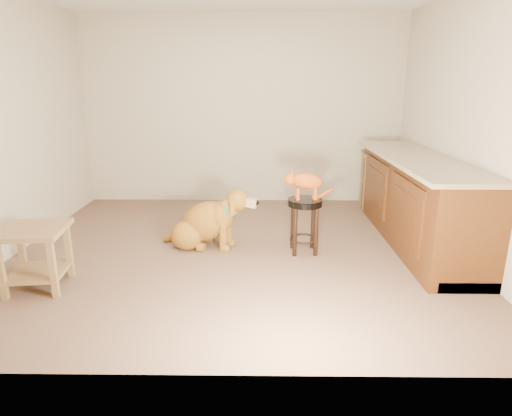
{
  "coord_description": "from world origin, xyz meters",
  "views": [
    {
      "loc": [
        0.26,
        -4.17,
        1.68
      ],
      "look_at": [
        0.21,
        0.03,
        0.45
      ],
      "focal_mm": 30.0,
      "sensor_mm": 36.0,
      "label": 1
    }
  ],
  "objects_px": {
    "wood_stool": "(377,179)",
    "golden_retriever": "(206,223)",
    "padded_stool": "(305,215)",
    "side_table": "(35,249)",
    "tabby_kitten": "(304,182)"
  },
  "relations": [
    {
      "from": "padded_stool",
      "to": "tabby_kitten",
      "type": "height_order",
      "value": "tabby_kitten"
    },
    {
      "from": "padded_stool",
      "to": "side_table",
      "type": "height_order",
      "value": "padded_stool"
    },
    {
      "from": "golden_retriever",
      "to": "padded_stool",
      "type": "bearing_deg",
      "value": 4.54
    },
    {
      "from": "wood_stool",
      "to": "golden_retriever",
      "type": "distance_m",
      "value": 2.63
    },
    {
      "from": "golden_retriever",
      "to": "tabby_kitten",
      "type": "height_order",
      "value": "tabby_kitten"
    },
    {
      "from": "golden_retriever",
      "to": "side_table",
      "type": "bearing_deg",
      "value": -130.21
    },
    {
      "from": "side_table",
      "to": "golden_retriever",
      "type": "distance_m",
      "value": 1.64
    },
    {
      "from": "padded_stool",
      "to": "golden_retriever",
      "type": "height_order",
      "value": "golden_retriever"
    },
    {
      "from": "wood_stool",
      "to": "tabby_kitten",
      "type": "relative_size",
      "value": 1.53
    },
    {
      "from": "wood_stool",
      "to": "tabby_kitten",
      "type": "distance_m",
      "value": 2.02
    },
    {
      "from": "padded_stool",
      "to": "tabby_kitten",
      "type": "distance_m",
      "value": 0.34
    },
    {
      "from": "padded_stool",
      "to": "side_table",
      "type": "xyz_separation_m",
      "value": [
        -2.33,
        -0.83,
        -0.05
      ]
    },
    {
      "from": "tabby_kitten",
      "to": "wood_stool",
      "type": "bearing_deg",
      "value": 51.92
    },
    {
      "from": "golden_retriever",
      "to": "tabby_kitten",
      "type": "xyz_separation_m",
      "value": [
        1.01,
        -0.15,
        0.48
      ]
    },
    {
      "from": "side_table",
      "to": "tabby_kitten",
      "type": "relative_size",
      "value": 1.1
    }
  ]
}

